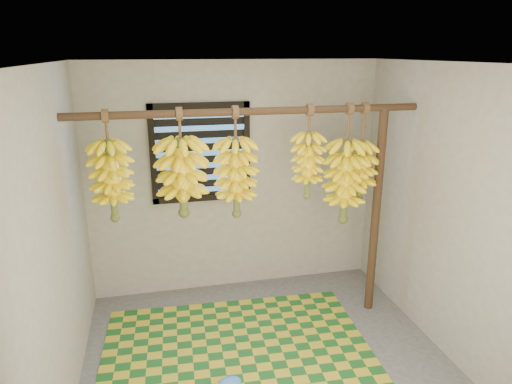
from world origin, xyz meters
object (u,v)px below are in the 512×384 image
object	(u,v)px
banana_bunch_d	(308,165)
banana_bunch_f	(361,171)
plastic_bag	(230,383)
banana_bunch_e	(345,182)
banana_bunch_a	(112,181)
support_post	(376,214)
woven_mat	(239,358)
banana_bunch_b	(182,177)
banana_bunch_c	(236,178)

from	to	relation	value
banana_bunch_d	banana_bunch_f	bearing A→B (deg)	-0.00
plastic_bag	banana_bunch_e	world-z (taller)	banana_bunch_e
plastic_bag	banana_bunch_a	bearing A→B (deg)	133.53
support_post	woven_mat	bearing A→B (deg)	-160.89
support_post	banana_bunch_b	world-z (taller)	banana_bunch_b
banana_bunch_a	banana_bunch_f	xyz separation A→B (m)	(2.17, -0.00, -0.05)
support_post	banana_bunch_d	world-z (taller)	banana_bunch_d
banana_bunch_c	banana_bunch_f	bearing A→B (deg)	0.00
banana_bunch_b	banana_bunch_c	size ratio (longest dim) A/B	0.95
banana_bunch_f	banana_bunch_c	bearing A→B (deg)	180.00
banana_bunch_d	support_post	bearing A→B (deg)	0.00
support_post	banana_bunch_b	distance (m)	1.86
woven_mat	banana_bunch_f	distance (m)	1.95
banana_bunch_e	plastic_bag	bearing A→B (deg)	-146.03
support_post	banana_bunch_f	world-z (taller)	banana_bunch_f
banana_bunch_a	banana_bunch_d	xyz separation A→B (m)	(1.66, 0.00, 0.03)
banana_bunch_a	banana_bunch_b	xyz separation A→B (m)	(0.56, 0.00, -0.01)
woven_mat	plastic_bag	bearing A→B (deg)	-112.18
banana_bunch_f	banana_bunch_d	bearing A→B (deg)	180.00
banana_bunch_c	banana_bunch_e	world-z (taller)	same
banana_bunch_e	banana_bunch_f	xyz separation A→B (m)	(0.14, -0.00, 0.09)
banana_bunch_c	banana_bunch_f	world-z (taller)	same
banana_bunch_d	banana_bunch_f	world-z (taller)	same
banana_bunch_c	banana_bunch_f	distance (m)	1.15
banana_bunch_b	banana_bunch_c	world-z (taller)	same
banana_bunch_a	banana_bunch_b	bearing A→B (deg)	0.00
support_post	banana_bunch_f	size ratio (longest dim) A/B	2.21
woven_mat	support_post	bearing A→B (deg)	19.11
plastic_bag	banana_bunch_b	bearing A→B (deg)	105.33
woven_mat	plastic_bag	world-z (taller)	plastic_bag
banana_bunch_b	plastic_bag	bearing A→B (deg)	-74.67
banana_bunch_b	woven_mat	bearing A→B (deg)	-53.61
plastic_bag	banana_bunch_f	distance (m)	2.12
plastic_bag	banana_bunch_e	size ratio (longest dim) A/B	0.18
woven_mat	banana_bunch_e	xyz separation A→B (m)	(1.10, 0.50, 1.34)
plastic_bag	banana_bunch_e	xyz separation A→B (m)	(1.23, 0.83, 1.29)
banana_bunch_e	banana_bunch_f	bearing A→B (deg)	-0.00
banana_bunch_a	banana_bunch_d	distance (m)	1.66
banana_bunch_d	banana_bunch_e	distance (m)	0.40
banana_bunch_b	banana_bunch_e	size ratio (longest dim) A/B	0.83
banana_bunch_b	banana_bunch_d	bearing A→B (deg)	-0.00
banana_bunch_a	banana_bunch_b	distance (m)	0.56
woven_mat	banana_bunch_b	distance (m)	1.59
support_post	banana_bunch_d	bearing A→B (deg)	180.00
support_post	banana_bunch_f	distance (m)	0.47
woven_mat	plastic_bag	xyz separation A→B (m)	(-0.14, -0.34, 0.04)
banana_bunch_c	banana_bunch_d	bearing A→B (deg)	0.00
plastic_bag	banana_bunch_e	distance (m)	1.97
banana_bunch_d	banana_bunch_b	bearing A→B (deg)	180.00
plastic_bag	banana_bunch_d	bearing A→B (deg)	43.72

